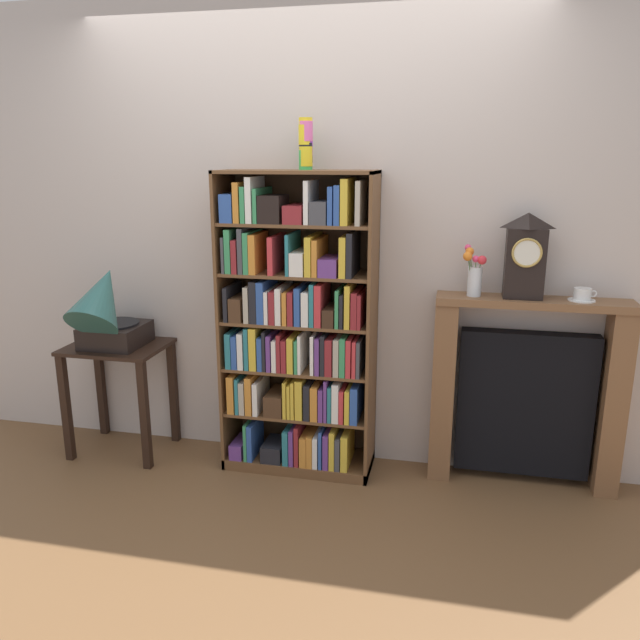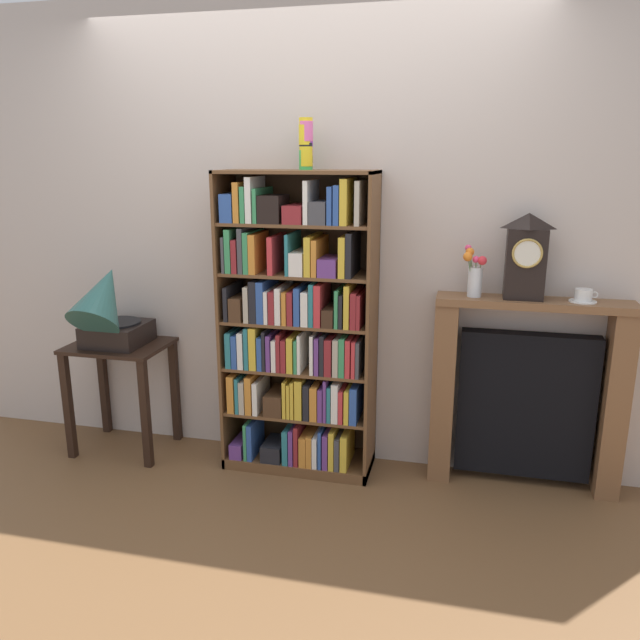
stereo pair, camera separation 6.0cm
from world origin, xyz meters
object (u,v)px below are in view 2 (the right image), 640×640
fireplace_mantel (526,395)px  flower_vase (474,274)px  cup_stack (306,144)px  side_table_left (121,371)px  bookshelf (297,334)px  teacup_with_saucer (583,296)px  gramophone (107,308)px  mantel_clock (526,257)px

fireplace_mantel → flower_vase: bearing=-175.6°
cup_stack → side_table_left: size_ratio=0.39×
cup_stack → fireplace_mantel: (1.20, 0.05, -1.30)m
flower_vase → bookshelf: bearing=-175.6°
bookshelf → flower_vase: bearing=4.4°
flower_vase → teacup_with_saucer: size_ratio=1.96×
cup_stack → gramophone: 1.46m
cup_stack → teacup_with_saucer: size_ratio=1.91×
cup_stack → gramophone: (-1.14, -0.17, -0.90)m
cup_stack → side_table_left: 1.74m
bookshelf → side_table_left: size_ratio=2.50×
side_table_left → mantel_clock: 2.40m
mantel_clock → teacup_with_saucer: size_ratio=3.19×
bookshelf → teacup_with_saucer: bookshelf is taller
teacup_with_saucer → fireplace_mantel: bearing=175.9°
side_table_left → gramophone: gramophone is taller
gramophone → fireplace_mantel: gramophone is taller
cup_stack → teacup_with_saucer: cup_stack is taller
side_table_left → flower_vase: size_ratio=2.51×
mantel_clock → flower_vase: 0.27m
bookshelf → teacup_with_saucer: (1.47, 0.08, 0.28)m
mantel_clock → teacup_with_saucer: mantel_clock is taller
cup_stack → teacup_with_saucer: 1.61m
cup_stack → fireplace_mantel: 1.77m
mantel_clock → flower_vase: (-0.25, -0.01, -0.10)m
cup_stack → flower_vase: 1.10m
teacup_with_saucer → cup_stack: bearing=-178.8°
side_table_left → mantel_clock: size_ratio=1.54×
bookshelf → fireplace_mantel: bearing=4.4°
cup_stack → flower_vase: bearing=1.5°
bookshelf → mantel_clock: size_ratio=3.85×
gramophone → teacup_with_saucer: size_ratio=4.01×
cup_stack → mantel_clock: cup_stack is taller
fireplace_mantel → flower_vase: size_ratio=3.88×
fireplace_mantel → teacup_with_saucer: 0.60m
bookshelf → mantel_clock: 1.27m
bookshelf → cup_stack: 1.02m
gramophone → teacup_with_saucer: (2.57, 0.20, 0.16)m
side_table_left → teacup_with_saucer: teacup_with_saucer is taller
fireplace_mantel → side_table_left: bearing=-176.8°
cup_stack → gramophone: size_ratio=0.48×
side_table_left → gramophone: size_ratio=1.22×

